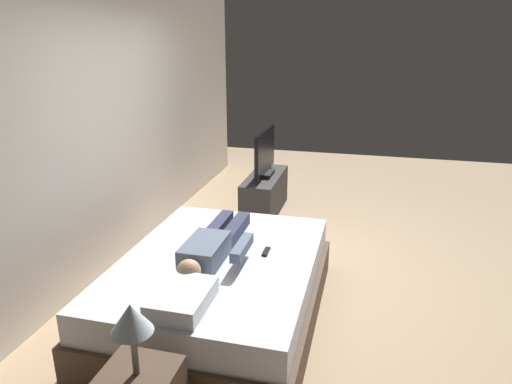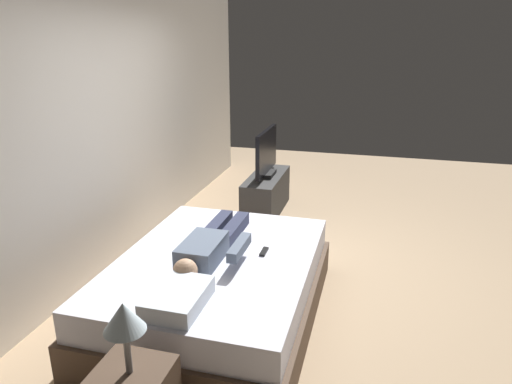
% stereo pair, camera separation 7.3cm
% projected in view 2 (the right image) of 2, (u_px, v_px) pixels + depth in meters
% --- Properties ---
extents(ground_plane, '(10.00, 10.00, 0.00)m').
position_uv_depth(ground_plane, '(287.00, 275.00, 4.51)').
color(ground_plane, tan).
extents(back_wall, '(6.40, 0.10, 2.80)m').
position_uv_depth(back_wall, '(129.00, 116.00, 4.87)').
color(back_wall, silver).
rests_on(back_wall, ground).
extents(bed, '(2.09, 1.57, 0.54)m').
position_uv_depth(bed, '(217.00, 288.00, 3.77)').
color(bed, brown).
rests_on(bed, ground).
extents(pillow, '(0.48, 0.34, 0.12)m').
position_uv_depth(pillow, '(178.00, 298.00, 3.00)').
color(pillow, white).
rests_on(pillow, bed).
extents(person, '(1.26, 0.46, 0.18)m').
position_uv_depth(person, '(210.00, 246.00, 3.70)').
color(person, slate).
rests_on(person, bed).
extents(remote, '(0.15, 0.04, 0.02)m').
position_uv_depth(remote, '(264.00, 252.00, 3.76)').
color(remote, black).
rests_on(remote, bed).
extents(tv_stand, '(1.10, 0.40, 0.50)m').
position_uv_depth(tv_stand, '(266.00, 194.00, 6.03)').
color(tv_stand, '#2D2D2D').
rests_on(tv_stand, ground).
extents(tv, '(0.88, 0.20, 0.59)m').
position_uv_depth(tv, '(266.00, 154.00, 5.85)').
color(tv, black).
rests_on(tv, tv_stand).
extents(lamp, '(0.22, 0.22, 0.42)m').
position_uv_depth(lamp, '(124.00, 318.00, 2.36)').
color(lamp, '#59595B').
rests_on(lamp, nightstand).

